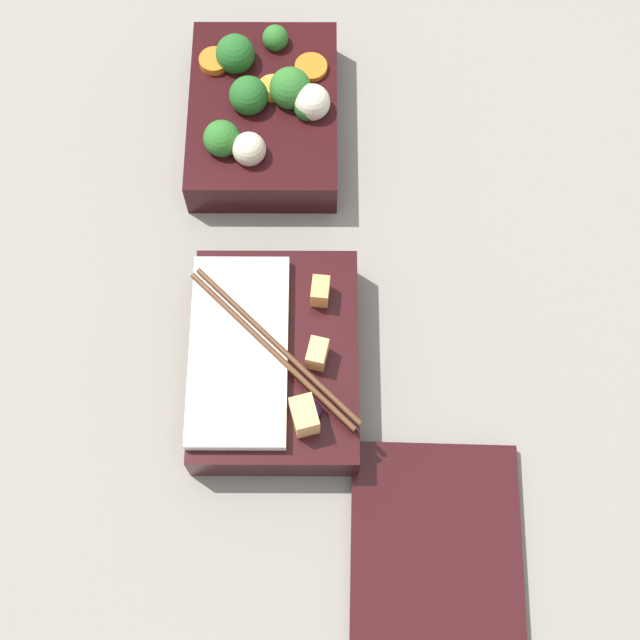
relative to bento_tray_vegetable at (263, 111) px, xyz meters
name	(u,v)px	position (x,y,z in m)	size (l,w,h in m)	color
ground_plane	(262,238)	(0.13, 0.00, -0.03)	(3.00, 3.00, 0.00)	gray
bento_tray_vegetable	(263,111)	(0.00, 0.00, 0.00)	(0.21, 0.15, 0.08)	black
bento_tray_rice	(273,360)	(0.27, 0.02, 0.00)	(0.21, 0.16, 0.08)	black
bento_lid	(436,558)	(0.45, 0.16, -0.02)	(0.20, 0.15, 0.01)	black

